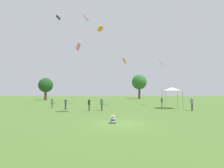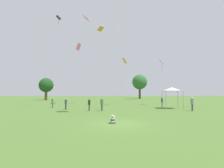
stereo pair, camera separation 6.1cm
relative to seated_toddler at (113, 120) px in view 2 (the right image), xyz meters
The scene contains 18 objects.
ground_plane 0.55m from the seated_toddler, 20.39° to the right, with size 300.00×300.00×0.00m, color #4C702D.
seated_toddler is the anchor object (origin of this frame).
person_standing_0 12.81m from the seated_toddler, 116.59° to the left, with size 0.44×0.44×1.52m.
person_standing_1 16.69m from the seated_toddler, 120.05° to the left, with size 0.38×0.38×1.54m.
person_standing_2 9.93m from the seated_toddler, 104.04° to the left, with size 0.31×0.31×1.54m.
person_standing_3 9.45m from the seated_toddler, 94.74° to the left, with size 0.47×0.47×1.64m.
person_standing_4 13.53m from the seated_toddler, 38.66° to the left, with size 0.53×0.53×1.73m.
person_standing_5 17.06m from the seated_toddler, 58.74° to the left, with size 0.36×0.36×1.61m.
canopy_tent 15.69m from the seated_toddler, 52.02° to the left, with size 2.93×2.93×3.10m.
kite_0 25.60m from the seated_toddler, 83.50° to the left, with size 0.51×1.39×16.13m.
kite_1 21.91m from the seated_toddler, 117.19° to the left, with size 0.93×1.01×14.83m.
kite_3 21.16m from the seated_toddler, 79.88° to the left, with size 0.77×1.24×8.83m.
kite_4 28.91m from the seated_toddler, 100.25° to the left, with size 1.40×1.69×18.40m.
kite_5 21.97m from the seated_toddler, 105.10° to the left, with size 0.83×1.35×11.28m.
kite_7 27.17m from the seated_toddler, 92.74° to the left, with size 1.53×1.54×15.97m.
kite_8 23.95m from the seated_toddler, 61.73° to the left, with size 1.13×1.32×8.61m.
distant_tree_0 59.95m from the seated_toddler, 75.70° to the left, with size 6.09×6.09×9.95m.
distant_tree_1 51.20m from the seated_toddler, 112.57° to the left, with size 4.81×4.81×7.41m.
Camera 2 is at (-1.25, -12.76, 2.20)m, focal length 28.00 mm.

